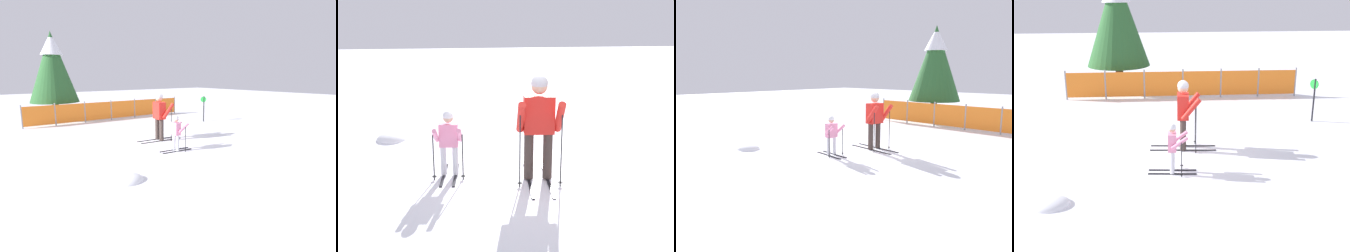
# 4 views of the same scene
# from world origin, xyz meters

# --- Properties ---
(ground_plane) EXTENTS (60.00, 60.00, 0.00)m
(ground_plane) POSITION_xyz_m (0.00, 0.00, 0.00)
(ground_plane) COLOR white
(skier_adult) EXTENTS (1.63, 0.75, 1.70)m
(skier_adult) POSITION_xyz_m (0.21, 0.08, 1.01)
(skier_adult) COLOR black
(skier_adult) RESTS_ON ground_plane
(skier_child) EXTENTS (1.05, 0.53, 1.10)m
(skier_child) POSITION_xyz_m (-0.15, -1.33, 0.64)
(skier_child) COLOR black
(skier_child) RESTS_ON ground_plane
(safety_fence) EXTENTS (8.29, 0.23, 1.04)m
(safety_fence) POSITION_xyz_m (0.69, 5.17, 0.52)
(safety_fence) COLOR gray
(safety_fence) RESTS_ON ground_plane
(conifer_far) EXTENTS (2.39, 2.39, 4.43)m
(conifer_far) POSITION_xyz_m (-1.63, 6.81, 2.74)
(conifer_far) COLOR #4C3823
(conifer_far) RESTS_ON ground_plane
(trail_marker) EXTENTS (0.16, 0.25, 1.27)m
(trail_marker) POSITION_xyz_m (4.21, 1.97, 0.79)
(trail_marker) COLOR black
(trail_marker) RESTS_ON ground_plane
(snow_mound) EXTENTS (0.74, 0.63, 0.30)m
(snow_mound) POSITION_xyz_m (-2.49, -2.54, 0.00)
(snow_mound) COLOR white
(snow_mound) RESTS_ON ground_plane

